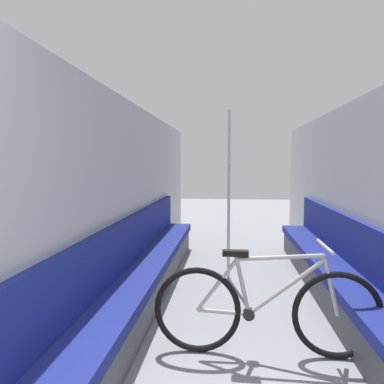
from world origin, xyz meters
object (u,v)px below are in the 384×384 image
at_px(bicycle, 266,310).
at_px(grab_pole_near, 229,198).
at_px(bench_seat_row_left, 143,275).
at_px(bench_seat_row_right, 342,281).

relative_size(bicycle, grab_pole_near, 0.81).
bearing_deg(bicycle, bench_seat_row_left, 151.21).
relative_size(bench_seat_row_left, bench_seat_row_right, 1.00).
bearing_deg(bench_seat_row_left, grab_pole_near, 44.76).
xyz_separation_m(bench_seat_row_right, grab_pole_near, (-1.16, 0.90, 0.75)).
bearing_deg(bicycle, bench_seat_row_right, 60.44).
bearing_deg(bench_seat_row_right, bench_seat_row_left, 180.00).
bearing_deg(grab_pole_near, bicycle, -81.24).
relative_size(bench_seat_row_left, bicycle, 2.98).
distance_m(bench_seat_row_right, grab_pole_near, 1.65).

